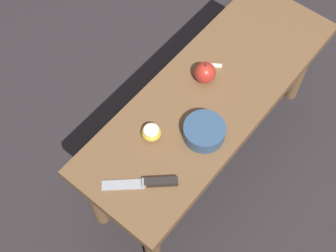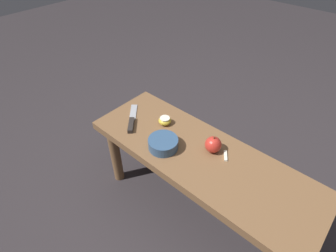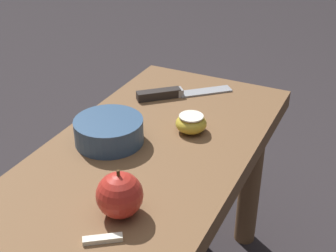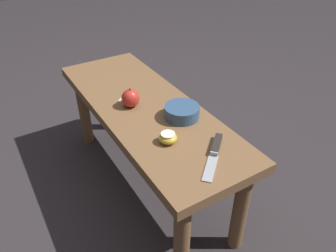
{
  "view_description": "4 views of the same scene",
  "coord_description": "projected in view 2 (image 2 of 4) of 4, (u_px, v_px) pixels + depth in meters",
  "views": [
    {
      "loc": [
        -0.77,
        -0.44,
        1.74
      ],
      "look_at": [
        -0.21,
        0.02,
        0.47
      ],
      "focal_mm": 50.0,
      "sensor_mm": 36.0,
      "label": 1
    },
    {
      "loc": [
        0.42,
        -0.68,
        1.28
      ],
      "look_at": [
        -0.21,
        0.02,
        0.47
      ],
      "focal_mm": 28.0,
      "sensor_mm": 36.0,
      "label": 2
    },
    {
      "loc": [
        0.5,
        0.36,
        0.92
      ],
      "look_at": [
        -0.21,
        0.02,
        0.47
      ],
      "focal_mm": 50.0,
      "sensor_mm": 36.0,
      "label": 3
    },
    {
      "loc": [
        -1.02,
        0.51,
        1.13
      ],
      "look_at": [
        -0.21,
        0.02,
        0.47
      ],
      "focal_mm": 35.0,
      "sensor_mm": 36.0,
      "label": 4
    }
  ],
  "objects": [
    {
      "name": "ground_plane",
      "position": [
        194.0,
        209.0,
        1.43
      ],
      "size": [
        8.0,
        8.0,
        0.0
      ],
      "primitive_type": "plane",
      "color": "#2D282B"
    },
    {
      "name": "wooden_bench",
      "position": [
        199.0,
        165.0,
        1.19
      ],
      "size": [
        1.06,
        0.38,
        0.44
      ],
      "color": "brown",
      "rests_on": "ground_plane"
    },
    {
      "name": "knife",
      "position": [
        132.0,
        121.0,
        1.3
      ],
      "size": [
        0.17,
        0.19,
        0.02
      ],
      "rotation": [
        0.0,
        0.0,
        2.31
      ],
      "color": "#9EA0A5",
      "rests_on": "wooden_bench"
    },
    {
      "name": "apple_whole",
      "position": [
        213.0,
        145.0,
        1.14
      ],
      "size": [
        0.07,
        0.07,
        0.08
      ],
      "color": "red",
      "rests_on": "wooden_bench"
    },
    {
      "name": "apple_cut",
      "position": [
        165.0,
        121.0,
        1.29
      ],
      "size": [
        0.06,
        0.06,
        0.04
      ],
      "color": "gold",
      "rests_on": "wooden_bench"
    },
    {
      "name": "apple_slice_near_knife",
      "position": [
        225.0,
        156.0,
        1.13
      ],
      "size": [
        0.04,
        0.05,
        0.01
      ],
      "color": "white",
      "rests_on": "wooden_bench"
    },
    {
      "name": "bowl",
      "position": [
        163.0,
        143.0,
        1.16
      ],
      "size": [
        0.13,
        0.13,
        0.05
      ],
      "color": "#335175",
      "rests_on": "wooden_bench"
    }
  ]
}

